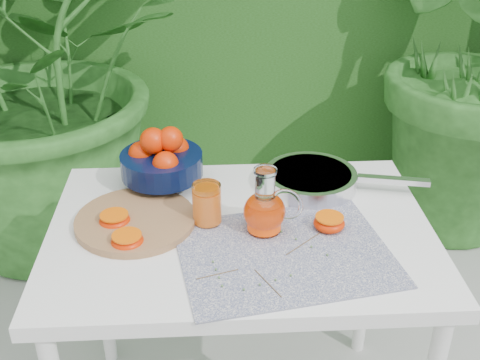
{
  "coord_description": "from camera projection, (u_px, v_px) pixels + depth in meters",
  "views": [
    {
      "loc": [
        -0.16,
        -1.3,
        1.63
      ],
      "look_at": [
        -0.08,
        0.03,
        0.88
      ],
      "focal_mm": 45.0,
      "sensor_mm": 36.0,
      "label": 1
    }
  ],
  "objects": [
    {
      "name": "potted_plant_right",
      "position": [
        462.0,
        46.0,
        2.61
      ],
      "size": [
        2.25,
        2.25,
        1.71
      ],
      "primitive_type": "imported",
      "rotation": [
        0.0,
        0.0,
        1.97
      ],
      "color": "#24531C",
      "rests_on": "ground"
    },
    {
      "name": "saute_pan",
      "position": [
        312.0,
        179.0,
        1.74
      ],
      "size": [
        0.49,
        0.32,
        0.05
      ],
      "color": "silver",
      "rests_on": "white_table"
    },
    {
      "name": "juice_tumbler",
      "position": [
        207.0,
        205.0,
        1.56
      ],
      "size": [
        0.08,
        0.08,
        0.11
      ],
      "color": "white",
      "rests_on": "white_table"
    },
    {
      "name": "thyme_sprigs",
      "position": [
        266.0,
        265.0,
        1.42
      ],
      "size": [
        0.32,
        0.25,
        0.01
      ],
      "color": "brown",
      "rests_on": "white_table"
    },
    {
      "name": "fruit_bowl",
      "position": [
        161.0,
        159.0,
        1.72
      ],
      "size": [
        0.29,
        0.29,
        0.19
      ],
      "color": "black",
      "rests_on": "white_table"
    },
    {
      "name": "orange_halves",
      "position": [
        191.0,
        228.0,
        1.53
      ],
      "size": [
        0.65,
        0.19,
        0.04
      ],
      "color": "red",
      "rests_on": "white_table"
    },
    {
      "name": "potted_plant_left",
      "position": [
        38.0,
        60.0,
        2.48
      ],
      "size": [
        2.28,
        2.28,
        1.68
      ],
      "primitive_type": "imported",
      "rotation": [
        0.0,
        0.0,
        0.5
      ],
      "color": "#24531C",
      "rests_on": "ground"
    },
    {
      "name": "cutting_board",
      "position": [
        136.0,
        221.0,
        1.58
      ],
      "size": [
        0.39,
        0.39,
        0.02
      ],
      "primitive_type": "cylinder",
      "rotation": [
        0.0,
        0.0,
        -0.26
      ],
      "color": "#936842",
      "rests_on": "white_table"
    },
    {
      "name": "placemat",
      "position": [
        284.0,
        253.0,
        1.47
      ],
      "size": [
        0.57,
        0.48,
        0.0
      ],
      "primitive_type": "cube",
      "rotation": [
        0.0,
        0.0,
        0.17
      ],
      "color": "#0D194C",
      "rests_on": "white_table"
    },
    {
      "name": "juice_pitcher",
      "position": [
        265.0,
        210.0,
        1.52
      ],
      "size": [
        0.16,
        0.14,
        0.18
      ],
      "color": "white",
      "rests_on": "white_table"
    },
    {
      "name": "white_table",
      "position": [
        240.0,
        252.0,
        1.61
      ],
      "size": [
        1.0,
        0.7,
        0.75
      ],
      "color": "white",
      "rests_on": "ground"
    }
  ]
}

